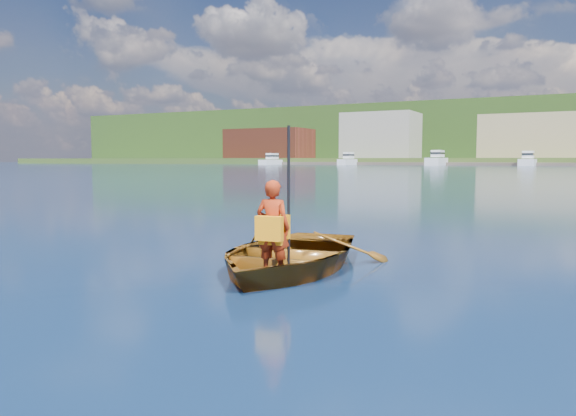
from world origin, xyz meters
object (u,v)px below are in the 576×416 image
at_px(rowboat, 288,255).
at_px(dock, 557,164).
at_px(marina_yachts, 561,160).
at_px(child_paddler, 273,228).

bearing_deg(rowboat, dock, 89.98).
bearing_deg(rowboat, marina_yachts, 89.62).
distance_m(dock, marina_yachts, 4.86).
bearing_deg(child_paddler, marina_yachts, 89.72).
xyz_separation_m(rowboat, child_paddler, (0.24, -0.88, 0.49)).
distance_m(rowboat, marina_yachts, 142.60).
bearing_deg(child_paddler, rowboat, 105.57).
height_order(rowboat, marina_yachts, marina_yachts).
bearing_deg(child_paddler, dock, 90.07).
bearing_deg(marina_yachts, dock, 100.73).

